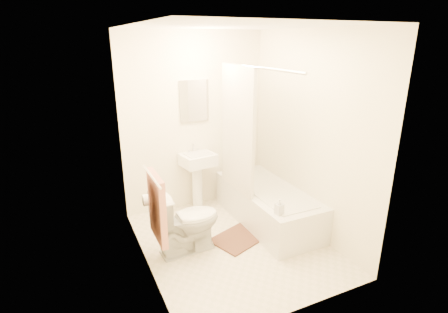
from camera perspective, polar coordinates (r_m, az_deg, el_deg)
name	(u,v)px	position (r m, az deg, el deg)	size (l,w,h in m)	color
floor	(233,243)	(4.24, 1.49, -13.93)	(2.40, 2.40, 0.00)	beige
ceiling	(235,26)	(3.58, 1.82, 20.55)	(2.40, 2.40, 0.00)	white
wall_back	(194,123)	(4.80, -4.87, 5.54)	(2.00, 0.02, 2.40)	beige
wall_left	(140,158)	(3.42, -13.50, -0.30)	(0.02, 2.40, 2.40)	beige
wall_right	(309,135)	(4.26, 13.75, 3.41)	(0.02, 2.40, 2.40)	beige
mirror	(194,101)	(4.72, -4.88, 9.04)	(0.40, 0.03, 0.55)	white
curtain_rod	(256,67)	(3.81, 5.21, 14.35)	(0.03, 0.03, 1.70)	silver
shower_curtain	(237,130)	(4.29, 2.21, 4.30)	(0.04, 0.80, 1.55)	silver
towel_bar	(152,176)	(3.23, -11.72, -3.18)	(0.02, 0.02, 0.60)	silver
towel	(157,207)	(3.37, -10.87, -8.18)	(0.06, 0.45, 0.66)	#CC7266
toilet_paper	(148,200)	(3.73, -12.27, -6.91)	(0.12, 0.12, 0.11)	white
toilet	(187,221)	(3.95, -6.14, -10.40)	(0.42, 0.75, 0.74)	white
sink	(198,178)	(4.89, -4.31, -3.59)	(0.44, 0.35, 0.87)	white
bathtub	(267,205)	(4.62, 7.06, -7.84)	(0.72, 1.64, 0.46)	silver
bath_mat	(239,238)	(4.31, 2.39, -13.17)	(0.61, 0.46, 0.02)	#512D23
soap_bottle	(279,207)	(3.88, 9.03, -8.11)	(0.08, 0.08, 0.18)	silver
scrub_brush	(244,176)	(4.83, 3.28, -3.27)	(0.06, 0.19, 0.04)	#40AC76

